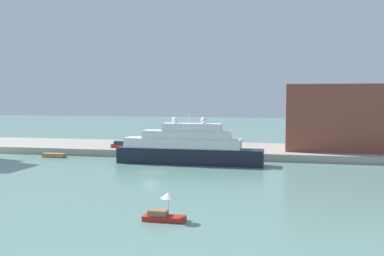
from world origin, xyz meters
The scene contains 9 objects.
ground centered at (0.00, 0.00, 0.00)m, with size 400.00×400.00×0.00m, color slate.
quay_dock centered at (0.00, 26.37, 0.74)m, with size 110.00×20.73×1.48m, color gray.
large_yacht centered at (4.02, 9.93, 3.10)m, with size 27.68×4.20×10.52m.
small_motorboat centered at (9.97, -27.04, 0.90)m, with size 4.34×1.58×2.94m.
work_barge centered at (-25.44, 12.87, 0.42)m, with size 4.80×1.64×0.84m, color olive.
harbor_building centered at (33.06, 26.20, 8.37)m, with size 21.88×11.82×13.78m, color brown.
parked_car centered at (-13.31, 20.09, 2.12)m, with size 4.28×1.78×1.50m.
person_figure centered at (-9.50, 18.19, 2.29)m, with size 0.36×0.36×1.74m.
mooring_bollard centered at (1.80, 17.07, 1.84)m, with size 0.44×0.44×0.72m, color black.
Camera 1 is at (21.82, -68.24, 12.55)m, focal length 40.03 mm.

